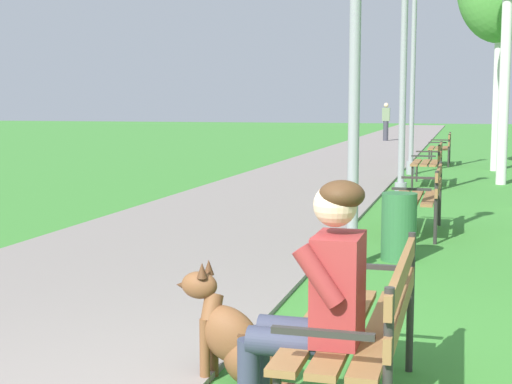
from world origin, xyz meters
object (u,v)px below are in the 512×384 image
person_seated_on_near_bench (316,296)px  dog_brown (237,340)px  lamp_post_mid (403,77)px  park_bench_mid (423,193)px  park_bench_furthest (442,146)px  park_bench_near (366,318)px  park_bench_far (430,160)px  lamp_post_far (413,67)px  pedestrian_distant (386,122)px  lamp_post_near (355,64)px  litter_bin (399,227)px

person_seated_on_near_bench → dog_brown: size_ratio=1.50×
person_seated_on_near_bench → lamp_post_mid: size_ratio=0.32×
park_bench_mid → park_bench_furthest: 10.82m
park_bench_near → lamp_post_mid: bearing=93.5°
park_bench_far → lamp_post_mid: bearing=-98.7°
park_bench_mid → lamp_post_mid: size_ratio=0.38×
park_bench_near → lamp_post_far: (-0.70, 13.60, 1.92)m
park_bench_mid → dog_brown: park_bench_mid is taller
dog_brown → lamp_post_far: lamp_post_far is taller
park_bench_furthest → pedestrian_distant: 12.36m
dog_brown → lamp_post_mid: lamp_post_mid is taller
park_bench_furthest → lamp_post_near: bearing=-92.2°
lamp_post_near → park_bench_furthest: bearing=87.8°
park_bench_furthest → litter_bin: (-0.07, -12.53, -0.16)m
park_bench_far → litter_bin: (0.01, -7.35, -0.16)m
lamp_post_near → lamp_post_far: size_ratio=0.82×
park_bench_mid → lamp_post_mid: bearing=99.4°
lamp_post_far → pedestrian_distant: 15.15m
lamp_post_near → lamp_post_far: (-0.12, 10.10, 0.44)m
park_bench_near → pedestrian_distant: pedestrian_distant is taller
person_seated_on_near_bench → park_bench_furthest: bearing=89.6°
park_bench_far → lamp_post_far: size_ratio=0.32×
person_seated_on_near_bench → pedestrian_distant: size_ratio=0.76×
litter_bin → person_seated_on_near_bench: bearing=-90.7°
lamp_post_near → person_seated_on_near_bench: bearing=-84.4°
person_seated_on_near_bench → pedestrian_distant: (-2.57, 28.81, 0.16)m
person_seated_on_near_bench → lamp_post_near: (-0.37, 3.79, 1.31)m
park_bench_furthest → dog_brown: bearing=-92.4°
park_bench_far → pedestrian_distant: (-2.61, 17.24, 0.33)m
park_bench_far → dog_brown: park_bench_far is taller
park_bench_near → lamp_post_mid: (-0.54, 8.85, 1.53)m
lamp_post_far → litter_bin: (0.54, -9.67, -2.08)m
park_bench_mid → park_bench_far: size_ratio=1.00×
park_bench_near → litter_bin: bearing=92.3°
park_bench_near → lamp_post_near: lamp_post_near is taller
park_bench_furthest → lamp_post_mid: 7.78m
person_seated_on_near_bench → pedestrian_distant: pedestrian_distant is taller
lamp_post_near → litter_bin: lamp_post_near is taller
park_bench_near → lamp_post_near: 3.84m
park_bench_furthest → lamp_post_far: 3.50m
park_bench_far → lamp_post_mid: lamp_post_mid is taller
park_bench_near → person_seated_on_near_bench: 0.39m
park_bench_near → park_bench_furthest: size_ratio=1.00×
park_bench_mid → lamp_post_mid: (-0.53, 3.21, 1.53)m
park_bench_mid → pedestrian_distant: bearing=96.9°
park_bench_near → litter_bin: (-0.16, 3.94, -0.16)m
pedestrian_distant → park_bench_furthest: bearing=-77.4°
person_seated_on_near_bench → dog_brown: bearing=137.9°
lamp_post_near → litter_bin: size_ratio=5.48×
lamp_post_far → litter_bin: size_ratio=6.72×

